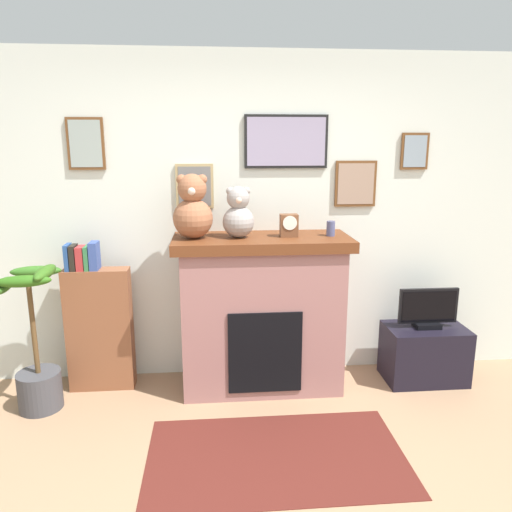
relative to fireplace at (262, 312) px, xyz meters
The scene contains 11 objects.
back_wall 0.77m from the fireplace, 108.29° to the left, with size 5.20×0.15×2.60m.
fireplace is the anchor object (origin of this frame).
bookshelf 1.27m from the fireplace, behind, with size 0.50×0.16×1.18m.
potted_plant 1.68m from the fireplace, behind, with size 0.43×0.48×1.07m.
tv_stand 1.39m from the fireplace, ahead, with size 0.64×0.40×0.46m, color black.
television 1.34m from the fireplace, ahead, with size 0.48×0.14×0.33m.
area_rug 1.12m from the fireplace, 90.00° to the right, with size 1.60×0.92×0.01m, color #501D17.
candle_jar 0.84m from the fireplace, ahead, with size 0.06×0.06×0.11m, color #4C517A.
mantel_clock 0.72m from the fireplace, ahead, with size 0.13×0.10×0.17m.
teddy_bear_tan 0.96m from the fireplace, behind, with size 0.29×0.29×0.47m.
teddy_bear_grey 0.79m from the fireplace, behind, with size 0.24×0.24×0.38m.
Camera 1 is at (-0.25, -1.93, 1.91)m, focal length 34.27 mm.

